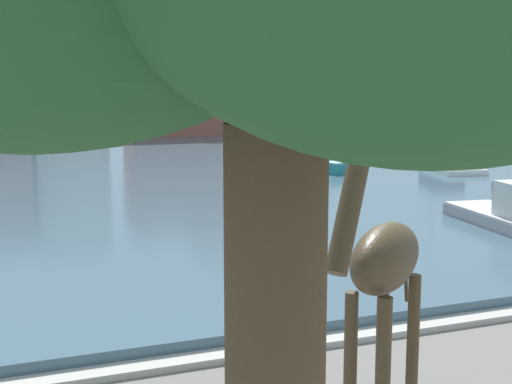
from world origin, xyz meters
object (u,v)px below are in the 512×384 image
at_px(sailboat_teal, 300,161).
at_px(sailboat_white, 434,163).
at_px(sailboat_grey, 512,219).
at_px(sailboat_red, 275,149).
at_px(giraffe_statue, 381,268).

xyz_separation_m(sailboat_teal, sailboat_white, (6.83, -2.39, -0.13)).
relative_size(sailboat_grey, sailboat_white, 0.92).
bearing_deg(sailboat_teal, sailboat_grey, -92.66).
xyz_separation_m(sailboat_grey, sailboat_red, (2.90, 25.49, -0.15)).
bearing_deg(sailboat_grey, giraffe_statue, -137.64).
height_order(sailboat_teal, sailboat_red, sailboat_red).
xyz_separation_m(giraffe_statue, sailboat_grey, (10.64, 9.70, -1.91)).
bearing_deg(sailboat_white, sailboat_teal, 160.71).
height_order(sailboat_red, sailboat_white, sailboat_red).
xyz_separation_m(giraffe_statue, sailboat_white, (18.27, 24.45, -2.02)).
distance_m(sailboat_teal, sailboat_grey, 17.16).
height_order(giraffe_statue, sailboat_grey, sailboat_grey).
bearing_deg(sailboat_teal, giraffe_statue, -113.07).
bearing_deg(sailboat_red, giraffe_statue, -111.05).
distance_m(sailboat_teal, sailboat_white, 7.24).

